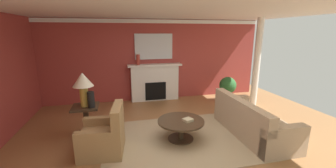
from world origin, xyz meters
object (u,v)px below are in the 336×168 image
object	(u,v)px
table_lamp	(83,83)
vase_on_side_table	(91,100)
armchair_near_window	(104,138)
coffee_table	(181,125)
fireplace	(155,83)
sofa	(251,122)
potted_plant	(228,87)
vase_mantel_left	(138,60)
side_table	(86,119)
mantel_mirror	(154,47)

from	to	relation	value
table_lamp	vase_on_side_table	size ratio (longest dim) A/B	2.13
armchair_near_window	coffee_table	world-z (taller)	armchair_near_window
armchair_near_window	coffee_table	size ratio (longest dim) A/B	0.95
fireplace	coffee_table	distance (m)	2.90
sofa	armchair_near_window	world-z (taller)	armchair_near_window
fireplace	potted_plant	xyz separation A→B (m)	(2.36, -0.69, -0.10)
table_lamp	potted_plant	world-z (taller)	table_lamp
vase_mantel_left	vase_on_side_table	world-z (taller)	vase_mantel_left
coffee_table	armchair_near_window	bearing A→B (deg)	-174.85
vase_mantel_left	potted_plant	size ratio (longest dim) A/B	0.40
vase_on_side_table	table_lamp	bearing A→B (deg)	141.34
coffee_table	side_table	distance (m)	2.11
mantel_mirror	coffee_table	size ratio (longest dim) A/B	1.26
sofa	mantel_mirror	bearing A→B (deg)	117.92
vase_mantel_left	potted_plant	bearing A→B (deg)	-12.33
mantel_mirror	vase_on_side_table	world-z (taller)	mantel_mirror
sofa	potted_plant	distance (m)	2.46
mantel_mirror	armchair_near_window	world-z (taller)	mantel_mirror
armchair_near_window	side_table	distance (m)	0.93
fireplace	vase_on_side_table	size ratio (longest dim) A/B	5.11
fireplace	coffee_table	xyz separation A→B (m)	(0.05, -2.89, -0.26)
fireplace	table_lamp	xyz separation A→B (m)	(-1.95, -2.21, 0.63)
sofa	vase_mantel_left	world-z (taller)	vase_mantel_left
mantel_mirror	coffee_table	world-z (taller)	mantel_mirror
fireplace	side_table	xyz separation A→B (m)	(-1.95, -2.21, -0.19)
mantel_mirror	coffee_table	bearing A→B (deg)	-88.98
sofa	table_lamp	bearing A→B (deg)	167.13
sofa	armchair_near_window	size ratio (longest dim) A/B	2.22
sofa	side_table	bearing A→B (deg)	167.13
armchair_near_window	vase_mantel_left	xyz separation A→B (m)	(0.98, 2.98, 1.11)
mantel_mirror	potted_plant	distance (m)	2.82
mantel_mirror	sofa	xyz separation A→B (m)	(1.67, -3.15, -1.52)
coffee_table	vase_on_side_table	world-z (taller)	vase_on_side_table
vase_on_side_table	mantel_mirror	bearing A→B (deg)	53.70
mantel_mirror	table_lamp	distance (m)	3.09
vase_mantel_left	fireplace	bearing A→B (deg)	5.16
side_table	table_lamp	distance (m)	0.82
fireplace	armchair_near_window	bearing A→B (deg)	-116.82
armchair_near_window	side_table	world-z (taller)	armchair_near_window
sofa	potted_plant	world-z (taller)	sofa
sofa	vase_on_side_table	world-z (taller)	vase_on_side_table
coffee_table	potted_plant	world-z (taller)	potted_plant
fireplace	mantel_mirror	world-z (taller)	mantel_mirror
table_lamp	vase_mantel_left	xyz separation A→B (m)	(1.40, 2.16, 0.19)
coffee_table	table_lamp	size ratio (longest dim) A/B	1.33
armchair_near_window	vase_on_side_table	distance (m)	0.94
armchair_near_window	mantel_mirror	bearing A→B (deg)	64.07
coffee_table	vase_mantel_left	world-z (taller)	vase_mantel_left
fireplace	side_table	world-z (taller)	fireplace
fireplace	table_lamp	size ratio (longest dim) A/B	2.40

